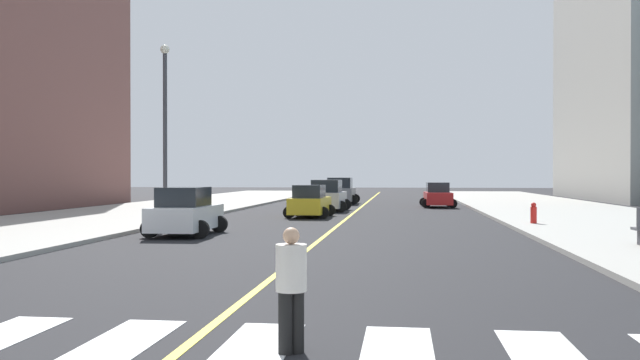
% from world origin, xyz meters
% --- Properties ---
extents(sidewalk_kerb_west, '(10.00, 120.00, 0.15)m').
position_xyz_m(sidewalk_kerb_west, '(-12.20, 20.00, 0.07)').
color(sidewalk_kerb_west, '#9E9B93').
rests_on(sidewalk_kerb_west, ground).
extents(crosswalk_paint, '(13.50, 4.00, 0.01)m').
position_xyz_m(crosswalk_paint, '(0.00, 4.00, 0.01)').
color(crosswalk_paint, silver).
rests_on(crosswalk_paint, ground).
extents(lane_divider_paint, '(0.16, 80.00, 0.01)m').
position_xyz_m(lane_divider_paint, '(0.00, 40.00, 0.01)').
color(lane_divider_paint, yellow).
rests_on(lane_divider_paint, ground).
extents(car_silver_nearest, '(2.73, 4.30, 1.90)m').
position_xyz_m(car_silver_nearest, '(-1.74, 36.03, 0.89)').
color(car_silver_nearest, '#B7B7BC').
rests_on(car_silver_nearest, ground).
extents(car_white_second, '(2.47, 3.95, 1.76)m').
position_xyz_m(car_white_second, '(-5.09, 19.62, 0.82)').
color(car_white_second, silver).
rests_on(car_white_second, ground).
extents(car_red_third, '(2.43, 3.82, 1.69)m').
position_xyz_m(car_red_third, '(5.19, 41.72, 0.79)').
color(car_red_third, red).
rests_on(car_red_third, ground).
extents(car_gray_fourth, '(2.79, 4.47, 2.00)m').
position_xyz_m(car_gray_fourth, '(-1.84, 45.74, 0.93)').
color(car_gray_fourth, slate).
rests_on(car_gray_fourth, ground).
extents(car_yellow_fifth, '(2.44, 3.82, 1.68)m').
position_xyz_m(car_yellow_fifth, '(-1.99, 30.22, 0.79)').
color(car_yellow_fifth, gold).
rests_on(car_yellow_fifth, ground).
extents(pedestrian_crossing, '(0.39, 0.39, 1.56)m').
position_xyz_m(pedestrian_crossing, '(1.40, 4.48, 0.86)').
color(pedestrian_crossing, black).
rests_on(pedestrian_crossing, ground).
extents(fire_hydrant, '(0.26, 0.26, 0.89)m').
position_xyz_m(fire_hydrant, '(8.31, 25.20, 0.58)').
color(fire_hydrant, red).
rests_on(fire_hydrant, sidewalk_kerb_east).
extents(street_lamp, '(0.44, 0.44, 8.35)m').
position_xyz_m(street_lamp, '(-8.63, 27.07, 5.01)').
color(street_lamp, '#38383D').
rests_on(street_lamp, sidewalk_kerb_west).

